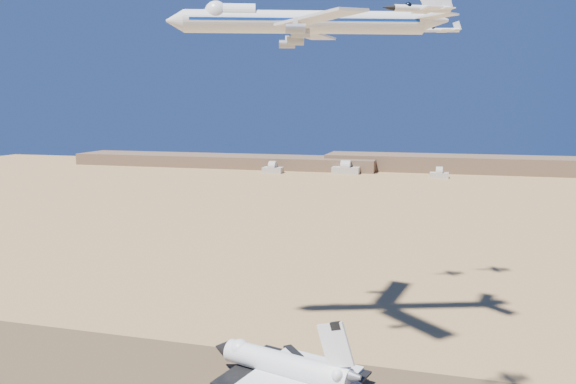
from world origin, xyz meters
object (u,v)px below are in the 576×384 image
(shuttle, at_px, (285,368))
(chase_jet_e, at_px, (441,30))
(carrier_747, at_px, (296,22))
(chase_jet_d, at_px, (383,25))
(chase_jet_a, at_px, (421,8))

(shuttle, relative_size, chase_jet_e, 2.80)
(carrier_747, height_order, chase_jet_d, carrier_747)
(carrier_747, relative_size, chase_jet_e, 5.02)
(chase_jet_d, bearing_deg, shuttle, -126.27)
(chase_jet_a, bearing_deg, shuttle, 120.36)
(shuttle, distance_m, chase_jet_e, 131.84)
(shuttle, bearing_deg, chase_jet_e, 82.26)
(chase_jet_a, xyz_separation_m, chase_jet_e, (2.56, 105.35, 9.29))
(shuttle, xyz_separation_m, carrier_747, (-3.67, 25.21, 91.37))
(carrier_747, distance_m, chase_jet_e, 70.66)
(chase_jet_a, bearing_deg, chase_jet_e, 62.04)
(chase_jet_d, bearing_deg, chase_jet_a, -103.74)
(carrier_747, bearing_deg, shuttle, -100.59)
(chase_jet_d, relative_size, chase_jet_e, 0.85)
(shuttle, distance_m, carrier_747, 94.86)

